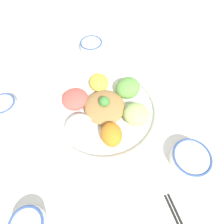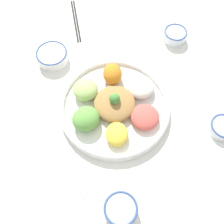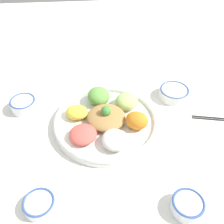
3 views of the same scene
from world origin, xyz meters
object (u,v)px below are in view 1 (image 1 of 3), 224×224
Objects in this scene: serving_spoon_main at (121,50)px; salad_platter at (105,109)px; sauce_bowl_red at (4,105)px; rice_bowl_plain at (91,46)px; sauce_bowl_dark at (190,158)px.

salad_platter is at bearing 16.25° from serving_spoon_main.
sauce_bowl_red is 0.43m from rice_bowl_plain.
salad_platter is 0.34m from rice_bowl_plain.
sauce_bowl_dark is at bearing 131.55° from sauce_bowl_red.
sauce_bowl_red is at bearing -48.45° from sauce_bowl_dark.
rice_bowl_plain is (-0.11, -0.32, -0.00)m from salad_platter.
serving_spoon_main is at bearing -175.49° from sauce_bowl_red.
sauce_bowl_dark is 0.61m from rice_bowl_plain.
salad_platter is at bearing 145.44° from sauce_bowl_red.
sauce_bowl_dark is 1.20× the size of rice_bowl_plain.
sauce_bowl_dark reaches higher than sauce_bowl_red.
salad_platter is at bearing 70.65° from rice_bowl_plain.
salad_platter reaches higher than sauce_bowl_dark.
sauce_bowl_red is at bearing -34.56° from salad_platter.
salad_platter reaches higher than sauce_bowl_red.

